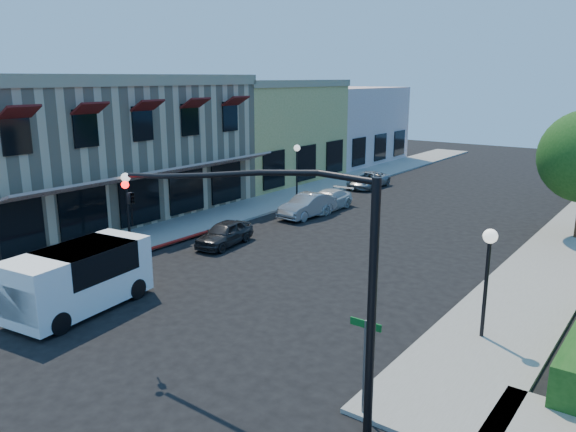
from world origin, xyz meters
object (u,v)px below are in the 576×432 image
Objects in this scene: parked_car_b at (308,206)px; parked_car_c at (327,200)px; parked_car_d at (368,180)px; white_van at (77,275)px; street_name_sign at (365,352)px; signal_mast_arm at (290,249)px; parked_car_a at (224,234)px; lamppost_left_far at (297,157)px; lamppost_left_near at (126,190)px; lamppost_right_near at (489,256)px.

parked_car_b is 0.99× the size of parked_car_c.
white_van is at bearing -85.33° from parked_car_d.
street_name_sign reaches higher than parked_car_b.
parked_car_c is (-10.66, 18.50, -3.49)m from signal_mast_arm.
parked_car_c reaches higher than parked_car_a.
parked_car_d is at bearing 114.57° from signal_mast_arm.
lamppost_left_far is 1.02× the size of parked_car_a.
lamppost_left_near is 10.74m from parked_car_b.
lamppost_left_near is 12.74m from parked_car_c.
signal_mast_arm is 9.88m from white_van.
white_van is at bearing -86.34° from parked_car_c.
street_name_sign reaches higher than parked_car_d.
street_name_sign is 0.70× the size of lamppost_left_far.
lamppost_left_far reaches higher than street_name_sign.
white_van reaches higher than parked_car_c.
street_name_sign is 0.48× the size of white_van.
parked_car_c is at bearing 119.94° from signal_mast_arm.
lamppost_left_far is at bearing 140.53° from lamppost_right_near.
white_van is at bearing -51.06° from lamppost_left_near.
lamppost_right_near is at bearing -54.54° from parked_car_d.
lamppost_left_near is at bearing -97.64° from parked_car_d.
parked_car_a is at bearing -71.82° from lamppost_left_far.
lamppost_left_far is 20.69m from white_van.
white_van is at bearing 177.27° from signal_mast_arm.
parked_car_a reaches higher than parked_car_d.
lamppost_left_near is at bearing -107.25° from parked_car_c.
signal_mast_arm reaches higher than street_name_sign.
lamppost_left_far is 6.66m from parked_car_d.
lamppost_left_near is at bearing 155.63° from signal_mast_arm.
lamppost_right_near is (1.00, 5.80, 1.04)m from street_name_sign.
lamppost_left_near is 7.92m from white_van.
parked_car_a is at bearing 145.26° from street_name_sign.
parked_car_d is at bearing 68.58° from lamppost_left_far.
lamppost_right_near is 13.62m from white_van.
lamppost_right_near is at bearing 26.56° from white_van.
parked_car_d is (2.30, 19.86, -2.16)m from lamppost_left_near.
parked_car_b is at bearing 143.43° from lamppost_right_near.
parked_car_c is (-1.19, 18.05, -0.69)m from white_van.
signal_mast_arm reaches higher than white_van.
parked_car_d is at bearing 99.98° from parked_car_c.
lamppost_left_near is at bearing -150.85° from parked_car_a.
lamppost_left_far is (-16.00, 19.80, 1.04)m from street_name_sign.
street_name_sign is 25.48m from lamppost_left_far.
street_name_sign is 0.61× the size of parked_car_c.
lamppost_left_near is at bearing 128.94° from white_van.
parked_car_a is (3.70, 2.73, -2.14)m from lamppost_left_near.
parked_car_c is (3.70, 12.00, -2.14)m from lamppost_left_near.
street_name_sign is 11.12m from white_van.
parked_car_a is at bearing -86.37° from parked_car_d.
lamppost_left_near is 1.02× the size of parked_car_a.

